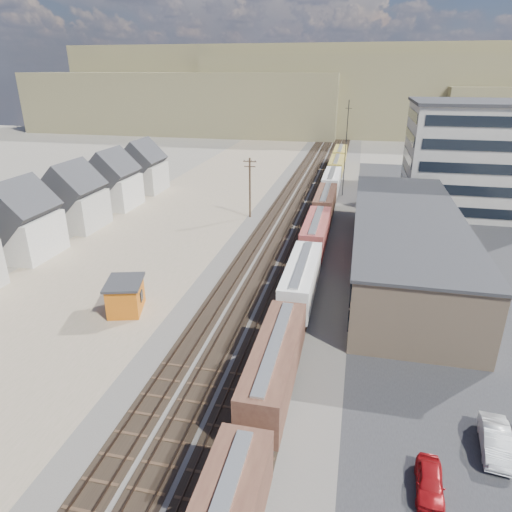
% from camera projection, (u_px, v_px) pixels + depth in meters
% --- Properties ---
extents(ground, '(300.00, 300.00, 0.00)m').
position_uv_depth(ground, '(232.00, 375.00, 37.36)').
color(ground, '#6B6356').
rests_on(ground, ground).
extents(ballast_bed, '(18.00, 200.00, 0.06)m').
position_uv_depth(ballast_bed, '(306.00, 207.00, 82.47)').
color(ballast_bed, '#4C4742').
rests_on(ballast_bed, ground).
extents(dirt_yard, '(24.00, 180.00, 0.03)m').
position_uv_depth(dirt_yard, '(182.00, 216.00, 77.51)').
color(dirt_yard, '#807658').
rests_on(dirt_yard, ground).
extents(asphalt_lot, '(26.00, 120.00, 0.04)m').
position_uv_depth(asphalt_lot, '(448.00, 246.00, 64.47)').
color(asphalt_lot, '#232326').
rests_on(asphalt_lot, ground).
extents(rail_tracks, '(11.40, 200.00, 0.24)m').
position_uv_depth(rail_tracks, '(303.00, 207.00, 82.55)').
color(rail_tracks, black).
rests_on(rail_tracks, ground).
extents(freight_train, '(3.00, 119.74, 4.46)m').
position_uv_depth(freight_train, '(321.00, 216.00, 68.28)').
color(freight_train, black).
rests_on(freight_train, ground).
extents(warehouse, '(12.40, 40.40, 7.25)m').
position_uv_depth(warehouse, '(405.00, 242.00, 55.49)').
color(warehouse, tan).
rests_on(warehouse, ground).
extents(office_tower, '(22.60, 18.60, 18.45)m').
position_uv_depth(office_tower, '(475.00, 157.00, 77.75)').
color(office_tower, '#9E998E').
rests_on(office_tower, ground).
extents(utility_pole_north, '(2.20, 0.32, 10.00)m').
position_uv_depth(utility_pole_north, '(250.00, 187.00, 74.97)').
color(utility_pole_north, '#382619').
rests_on(utility_pole_north, ground).
extents(radio_mast, '(1.20, 0.16, 18.00)m').
position_uv_depth(radio_mast, '(346.00, 149.00, 86.82)').
color(radio_mast, black).
rests_on(radio_mast, ground).
extents(townhouse_row, '(8.15, 68.16, 10.47)m').
position_uv_depth(townhouse_row, '(49.00, 211.00, 65.17)').
color(townhouse_row, '#B7B2A8').
rests_on(townhouse_row, ground).
extents(hills_north, '(265.00, 80.00, 32.00)m').
position_uv_depth(hills_north, '(343.00, 93.00, 183.50)').
color(hills_north, brown).
rests_on(hills_north, ground).
extents(maintenance_shed, '(4.68, 5.39, 3.36)m').
position_uv_depth(maintenance_shed, '(126.00, 296.00, 46.61)').
color(maintenance_shed, '#BF5D12').
rests_on(maintenance_shed, ground).
extents(parked_car_red, '(1.86, 4.07, 1.35)m').
position_uv_depth(parked_car_red, '(430.00, 482.00, 26.82)').
color(parked_car_red, maroon).
rests_on(parked_car_red, ground).
extents(parked_car_white, '(2.18, 4.95, 1.58)m').
position_uv_depth(parked_car_white, '(495.00, 441.00, 29.63)').
color(parked_car_white, silver).
rests_on(parked_car_white, ground).
extents(parked_car_blue, '(6.13, 5.87, 1.62)m').
position_uv_depth(parked_car_blue, '(425.00, 207.00, 79.81)').
color(parked_car_blue, navy).
rests_on(parked_car_blue, ground).
extents(parked_car_far, '(1.69, 4.03, 1.36)m').
position_uv_depth(parked_car_far, '(485.00, 209.00, 79.32)').
color(parked_car_far, silver).
rests_on(parked_car_far, ground).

